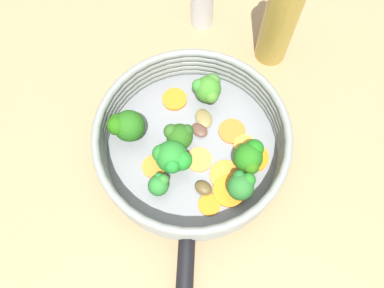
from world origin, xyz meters
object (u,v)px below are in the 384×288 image
carrot_slice_0 (175,99)px  carrot_slice_4 (232,131)px  carrot_slice_3 (200,159)px  carrot_slice_2 (229,191)px  carrot_slice_1 (254,157)px  oil_bottle (282,14)px  skillet (192,149)px  carrot_slice_7 (244,145)px  carrot_slice_8 (209,205)px  mushroom_piece_1 (204,118)px  broccoli_floret_5 (249,157)px  broccoli_floret_0 (179,136)px  broccoli_floret_3 (208,89)px  broccoli_floret_1 (241,185)px  mushroom_piece_2 (199,130)px  broccoli_floret_2 (159,184)px  carrot_slice_6 (226,175)px  mushroom_piece_0 (203,188)px  broccoli_floret_6 (172,157)px  carrot_slice_5 (153,164)px  broccoli_floret_4 (126,126)px

carrot_slice_0 → carrot_slice_4: bearing=119.5°
carrot_slice_3 → carrot_slice_2: bearing=101.9°
carrot_slice_1 → oil_bottle: 0.22m
skillet → carrot_slice_7: carrot_slice_7 is taller
carrot_slice_8 → mushroom_piece_1: bearing=-116.0°
carrot_slice_1 → broccoli_floret_5: 0.03m
carrot_slice_1 → carrot_slice_7: 0.02m
carrot_slice_3 → oil_bottle: (-0.20, -0.12, 0.08)m
carrot_slice_1 → oil_bottle: bearing=-130.8°
carrot_slice_2 → broccoli_floret_0: size_ratio=0.99×
carrot_slice_4 → broccoli_floret_3: bearing=-85.4°
carrot_slice_4 → broccoli_floret_1: bearing=65.0°
broccoli_floret_3 → mushroom_piece_2: (0.04, 0.04, -0.03)m
carrot_slice_1 → mushroom_piece_1: (0.03, -0.09, 0.00)m
skillet → broccoli_floret_2: size_ratio=7.49×
broccoli_floret_0 → broccoli_floret_5: (-0.07, 0.08, 0.00)m
skillet → carrot_slice_8: bearing=76.9°
carrot_slice_3 → carrot_slice_4: 0.07m
broccoli_floret_5 → oil_bottle: (-0.15, -0.16, 0.05)m
carrot_slice_6 → mushroom_piece_0: 0.04m
broccoli_floret_6 → mushroom_piece_2: (-0.06, -0.03, -0.03)m
carrot_slice_0 → oil_bottle: oil_bottle is taller
carrot_slice_0 → broccoli_floret_2: bearing=53.9°
mushroom_piece_2 → mushroom_piece_1: bearing=-137.8°
skillet → broccoli_floret_1: broccoli_floret_1 is taller
broccoli_floret_0 → carrot_slice_7: bearing=148.6°
carrot_slice_8 → broccoli_floret_2: broccoli_floret_2 is taller
carrot_slice_2 → broccoli_floret_3: (-0.05, -0.15, 0.03)m
broccoli_floret_5 → oil_bottle: oil_bottle is taller
broccoli_floret_2 → carrot_slice_8: bearing=132.2°
carrot_slice_4 → broccoli_floret_1: size_ratio=0.87×
carrot_slice_6 → mushroom_piece_0: mushroom_piece_0 is taller
broccoli_floret_0 → mushroom_piece_2: 0.04m
carrot_slice_5 → carrot_slice_0: bearing=-134.6°
skillet → broccoli_floret_3: size_ratio=5.04×
carrot_slice_0 → oil_bottle: bearing=-177.4°
broccoli_floret_4 → oil_bottle: oil_bottle is taller
carrot_slice_7 → broccoli_floret_5: bearing=64.6°
carrot_slice_5 → carrot_slice_6: size_ratio=0.76×
broccoli_floret_2 → broccoli_floret_5: bearing=167.4°
skillet → broccoli_floret_6: broccoli_floret_6 is taller
mushroom_piece_2 → broccoli_floret_5: bearing=113.8°
carrot_slice_6 → broccoli_floret_4: (0.10, -0.13, 0.03)m
carrot_slice_1 → broccoli_floret_5: broccoli_floret_5 is taller
carrot_slice_8 → mushroom_piece_2: (-0.04, -0.11, 0.00)m
carrot_slice_8 → mushroom_piece_0: bearing=-99.3°
carrot_slice_5 → carrot_slice_8: 0.10m
carrot_slice_3 → carrot_slice_6: size_ratio=0.82×
oil_bottle → mushroom_piece_1: bearing=20.2°
carrot_slice_2 → carrot_slice_8: size_ratio=1.48×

